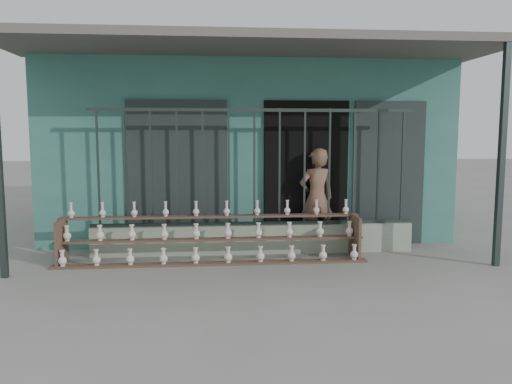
{
  "coord_description": "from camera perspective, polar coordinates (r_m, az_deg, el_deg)",
  "views": [
    {
      "loc": [
        -0.65,
        -6.33,
        1.85
      ],
      "look_at": [
        0.0,
        1.0,
        1.0
      ],
      "focal_mm": 35.0,
      "sensor_mm": 36.0,
      "label": 1
    }
  ],
  "objects": [
    {
      "name": "parapet_wall",
      "position": [
        7.83,
        -0.19,
        -5.39
      ],
      "size": [
        5.0,
        0.2,
        0.45
      ],
      "primitive_type": "cube",
      "color": "gray",
      "rests_on": "ground"
    },
    {
      "name": "shelf_rack",
      "position": [
        7.37,
        -5.06,
        -5.13
      ],
      "size": [
        4.5,
        0.68,
        0.85
      ],
      "color": "brown",
      "rests_on": "ground"
    },
    {
      "name": "ground",
      "position": [
        6.63,
        0.77,
        -9.62
      ],
      "size": [
        60.0,
        60.0,
        0.0
      ],
      "primitive_type": "plane",
      "color": "slate"
    },
    {
      "name": "security_fence",
      "position": [
        7.68,
        -0.2,
        2.84
      ],
      "size": [
        5.0,
        0.04,
        1.8
      ],
      "color": "#283330",
      "rests_on": "parapet_wall"
    },
    {
      "name": "elderly_woman",
      "position": [
        8.17,
        6.94,
        -0.73
      ],
      "size": [
        0.67,
        0.51,
        1.63
      ],
      "primitive_type": "imported",
      "rotation": [
        0.0,
        0.0,
        3.36
      ],
      "color": "brown",
      "rests_on": "ground"
    },
    {
      "name": "workshop_building",
      "position": [
        10.59,
        -1.52,
        5.35
      ],
      "size": [
        7.4,
        6.6,
        3.21
      ],
      "color": "#336C62",
      "rests_on": "ground"
    }
  ]
}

